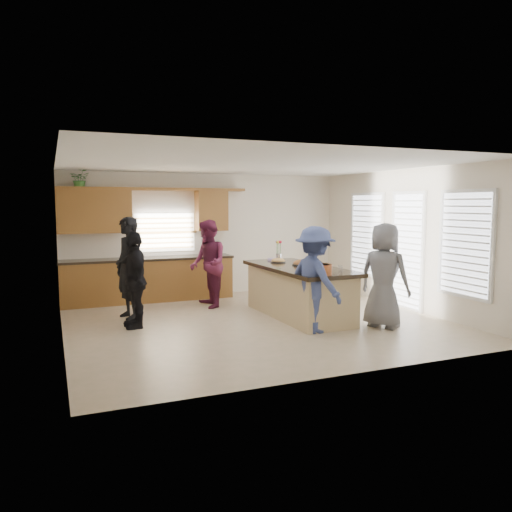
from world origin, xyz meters
name	(u,v)px	position (x,y,z in m)	size (l,w,h in m)	color
floor	(257,322)	(0.00, 0.00, 0.00)	(6.50, 6.50, 0.00)	beige
room_shell	(257,216)	(0.00, 0.00, 1.90)	(6.52, 6.02, 2.81)	silver
back_cabinetry	(146,259)	(-1.47, 2.73, 0.91)	(4.08, 0.66, 2.46)	brown
right_wall_glazing	(409,243)	(3.22, -0.13, 1.34)	(0.06, 4.00, 2.25)	white
island	(299,293)	(0.90, 0.11, 0.45)	(1.22, 2.73, 0.95)	#CDB37F
platter_front	(315,268)	(0.95, -0.39, 0.98)	(0.48, 0.48, 0.20)	black
platter_mid	(302,264)	(1.05, 0.25, 0.98)	(0.39, 0.39, 0.16)	black
platter_back	(278,261)	(0.80, 0.82, 0.98)	(0.31, 0.31, 0.12)	black
salad_bowl	(320,269)	(0.72, -0.98, 1.04)	(0.41, 0.41, 0.17)	#BA5522
clear_cup	(340,268)	(1.30, -0.69, 1.00)	(0.08, 0.08, 0.10)	white
plate_stack	(273,259)	(0.87, 1.19, 0.97)	(0.25, 0.25, 0.04)	#B093D6
flower_vase	(279,250)	(0.97, 1.15, 1.17)	(0.14, 0.14, 0.41)	silver
potted_plant	(80,179)	(-2.76, 2.82, 2.61)	(0.38, 0.33, 0.43)	#3C7B31
woman_left_back	(128,268)	(-2.07, 1.17, 0.94)	(0.69, 0.45, 1.88)	black
woman_left_mid	(208,264)	(-0.43, 1.56, 0.90)	(0.87, 0.68, 1.80)	maroon
woman_left_front	(135,280)	(-2.06, 0.44, 0.83)	(0.97, 0.40, 1.65)	black
woman_right_back	(315,280)	(0.62, -1.00, 0.87)	(1.13, 0.65, 1.75)	#404F8B
woman_right_front	(384,275)	(1.86, -1.18, 0.90)	(0.88, 0.57, 1.80)	slate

